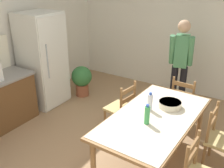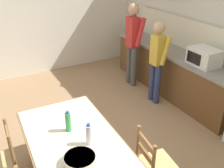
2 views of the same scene
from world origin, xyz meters
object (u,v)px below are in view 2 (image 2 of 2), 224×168
(chair_side_far_right, at_px, (154,165))
(person_at_counter, at_px, (157,59))
(chair_side_near_left, at_px, (2,162))
(person_at_sink, at_px, (133,41))
(bottle_off_centre, at_px, (89,135))
(dining_table, at_px, (76,147))
(microwave, at_px, (204,57))
(bottle_near_centre, at_px, (68,122))
(serving_bowl, at_px, (80,160))

(chair_side_far_right, bearing_deg, person_at_counter, -29.88)
(chair_side_near_left, relative_size, person_at_sink, 0.52)
(chair_side_far_right, bearing_deg, bottle_off_centre, 69.47)
(bottle_off_centre, height_order, person_at_sink, person_at_sink)
(bottle_off_centre, xyz_separation_m, person_at_counter, (-1.43, 2.02, -0.00))
(chair_side_near_left, xyz_separation_m, person_at_sink, (-1.74, 2.94, 0.55))
(dining_table, distance_m, person_at_counter, 2.53)
(chair_side_far_right, bearing_deg, person_at_sink, -20.11)
(dining_table, relative_size, chair_side_near_left, 2.12)
(person_at_counter, bearing_deg, microwave, -49.86)
(chair_side_far_right, distance_m, person_at_sink, 3.03)
(dining_table, distance_m, chair_side_far_right, 0.93)
(chair_side_near_left, distance_m, person_at_sink, 3.46)
(bottle_off_centre, relative_size, person_at_counter, 0.17)
(microwave, xyz_separation_m, dining_table, (0.72, -2.66, -0.35))
(bottle_near_centre, relative_size, bottle_off_centre, 1.00)
(person_at_sink, relative_size, person_at_counter, 1.11)
(microwave, distance_m, person_at_sink, 1.56)
(chair_side_near_left, bearing_deg, chair_side_far_right, 62.10)
(serving_bowl, bearing_deg, bottle_near_centre, 170.61)
(bottle_near_centre, height_order, person_at_sink, person_at_sink)
(bottle_off_centre, distance_m, chair_side_near_left, 1.14)
(microwave, distance_m, bottle_off_centre, 2.67)
(bottle_near_centre, relative_size, person_at_counter, 0.17)
(dining_table, distance_m, chair_side_near_left, 0.93)
(bottle_off_centre, distance_m, person_at_counter, 2.48)
(bottle_off_centre, distance_m, chair_side_far_right, 0.87)
(chair_side_near_left, xyz_separation_m, chair_side_far_right, (0.90, 1.55, 0.00))
(microwave, bearing_deg, dining_table, -74.90)
(dining_table, relative_size, bottle_near_centre, 7.14)
(chair_side_near_left, relative_size, person_at_counter, 0.58)
(bottle_off_centre, bearing_deg, person_at_counter, 125.32)
(bottle_near_centre, relative_size, chair_side_near_left, 0.30)
(bottle_off_centre, bearing_deg, serving_bowl, -41.93)
(microwave, bearing_deg, chair_side_far_right, -58.27)
(person_at_sink, bearing_deg, dining_table, -134.63)
(serving_bowl, bearing_deg, chair_side_near_left, -138.60)
(chair_side_near_left, bearing_deg, bottle_near_centre, 76.88)
(bottle_near_centre, bearing_deg, chair_side_near_left, -105.41)
(serving_bowl, distance_m, chair_side_far_right, 0.95)
(dining_table, bearing_deg, chair_side_far_right, 59.92)
(bottle_off_centre, xyz_separation_m, chair_side_far_right, (0.35, 0.65, -0.45))
(microwave, bearing_deg, serving_bowl, -69.14)
(microwave, height_order, dining_table, microwave)
(dining_table, relative_size, person_at_counter, 1.22)
(bottle_near_centre, xyz_separation_m, person_at_counter, (-1.10, 2.14, -0.00))
(dining_table, height_order, chair_side_near_left, chair_side_near_left)
(bottle_near_centre, height_order, serving_bowl, bottle_near_centre)
(serving_bowl, bearing_deg, person_at_counter, 126.72)
(bottle_near_centre, relative_size, chair_side_far_right, 0.30)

